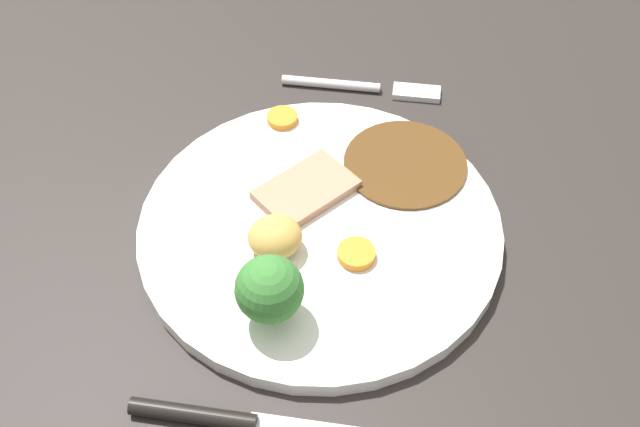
# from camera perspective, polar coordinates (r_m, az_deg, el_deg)

# --- Properties ---
(dining_table) EXTENTS (1.20, 0.84, 0.04)m
(dining_table) POSITION_cam_1_polar(r_m,az_deg,el_deg) (0.62, 2.25, -1.12)
(dining_table) COLOR #2B2623
(dining_table) RESTS_ON ground
(dinner_plate) EXTENTS (0.29, 0.29, 0.01)m
(dinner_plate) POSITION_cam_1_polar(r_m,az_deg,el_deg) (0.59, 0.00, -1.08)
(dinner_plate) COLOR white
(dinner_plate) RESTS_ON dining_table
(gravy_pool) EXTENTS (0.10, 0.10, 0.00)m
(gravy_pool) POSITION_cam_1_polar(r_m,az_deg,el_deg) (0.63, 6.59, 3.86)
(gravy_pool) COLOR #563819
(gravy_pool) RESTS_ON dinner_plate
(meat_slice_main) EXTENTS (0.09, 0.09, 0.01)m
(meat_slice_main) POSITION_cam_1_polar(r_m,az_deg,el_deg) (0.60, -1.08, 1.85)
(meat_slice_main) COLOR tan
(meat_slice_main) RESTS_ON dinner_plate
(roast_potato_left) EXTENTS (0.05, 0.05, 0.03)m
(roast_potato_left) POSITION_cam_1_polar(r_m,az_deg,el_deg) (0.56, -3.50, -1.82)
(roast_potato_left) COLOR tan
(roast_potato_left) RESTS_ON dinner_plate
(carrot_coin_front) EXTENTS (0.03, 0.03, 0.01)m
(carrot_coin_front) POSITION_cam_1_polar(r_m,az_deg,el_deg) (0.56, 2.82, -3.13)
(carrot_coin_front) COLOR orange
(carrot_coin_front) RESTS_ON dinner_plate
(carrot_coin_back) EXTENTS (0.03, 0.03, 0.01)m
(carrot_coin_back) POSITION_cam_1_polar(r_m,az_deg,el_deg) (0.67, -2.93, 7.38)
(carrot_coin_back) COLOR orange
(carrot_coin_back) RESTS_ON dinner_plate
(broccoli_floret) EXTENTS (0.05, 0.05, 0.06)m
(broccoli_floret) POSITION_cam_1_polar(r_m,az_deg,el_deg) (0.51, -3.92, -5.89)
(broccoli_floret) COLOR #8CB766
(broccoli_floret) RESTS_ON dinner_plate
(fork) EXTENTS (0.02, 0.15, 0.01)m
(fork) POSITION_cam_1_polar(r_m,az_deg,el_deg) (0.72, 3.57, 9.68)
(fork) COLOR silver
(fork) RESTS_ON dining_table
(knife) EXTENTS (0.02, 0.19, 0.01)m
(knife) POSITION_cam_1_polar(r_m,az_deg,el_deg) (0.51, -6.02, -15.73)
(knife) COLOR black
(knife) RESTS_ON dining_table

